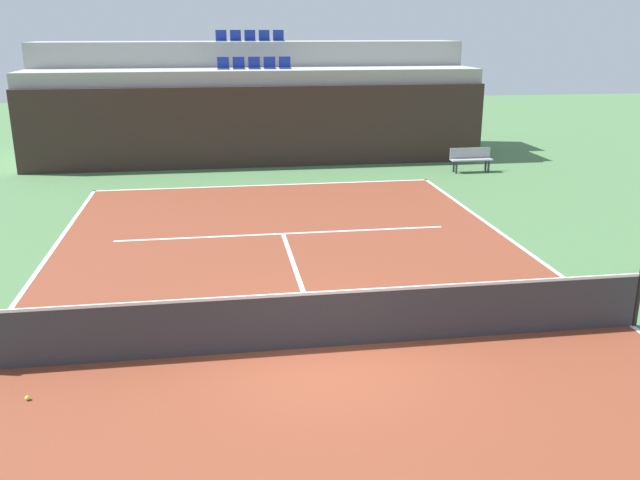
# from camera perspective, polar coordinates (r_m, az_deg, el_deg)

# --- Properties ---
(ground_plane) EXTENTS (80.00, 80.00, 0.00)m
(ground_plane) POSITION_cam_1_polar(r_m,az_deg,el_deg) (11.19, 0.21, -9.00)
(ground_plane) COLOR #477042
(court_surface) EXTENTS (11.00, 24.00, 0.01)m
(court_surface) POSITION_cam_1_polar(r_m,az_deg,el_deg) (11.18, 0.21, -8.97)
(court_surface) COLOR brown
(court_surface) RESTS_ON ground_plane
(baseline_far) EXTENTS (11.00, 0.10, 0.00)m
(baseline_far) POSITION_cam_1_polar(r_m,az_deg,el_deg) (22.46, -4.55, 4.60)
(baseline_far) COLOR white
(baseline_far) RESTS_ON court_surface
(sideline_right) EXTENTS (0.10, 24.00, 0.00)m
(sideline_right) POSITION_cam_1_polar(r_m,az_deg,el_deg) (13.11, 24.63, -6.53)
(sideline_right) COLOR white
(sideline_right) RESTS_ON court_surface
(service_line_far) EXTENTS (8.26, 0.10, 0.00)m
(service_line_far) POSITION_cam_1_polar(r_m,az_deg,el_deg) (17.11, -3.12, 0.53)
(service_line_far) COLOR white
(service_line_far) RESTS_ON court_surface
(centre_service_line) EXTENTS (0.10, 6.40, 0.00)m
(centre_service_line) POSITION_cam_1_polar(r_m,az_deg,el_deg) (14.09, -1.81, -3.21)
(centre_service_line) COLOR white
(centre_service_line) RESTS_ON court_surface
(back_wall) EXTENTS (17.06, 0.30, 2.94)m
(back_wall) POSITION_cam_1_polar(r_m,az_deg,el_deg) (25.31, -5.19, 9.39)
(back_wall) COLOR #33231E
(back_wall) RESTS_ON ground_plane
(stands_tier_lower) EXTENTS (17.06, 2.40, 3.47)m
(stands_tier_lower) POSITION_cam_1_polar(r_m,az_deg,el_deg) (26.61, -5.40, 10.35)
(stands_tier_lower) COLOR #9E9E99
(stands_tier_lower) RESTS_ON ground_plane
(stands_tier_upper) EXTENTS (17.06, 2.40, 4.42)m
(stands_tier_upper) POSITION_cam_1_polar(r_m,az_deg,el_deg) (28.94, -5.73, 11.86)
(stands_tier_upper) COLOR #9E9E99
(stands_tier_upper) RESTS_ON ground_plane
(seating_row_lower) EXTENTS (2.76, 0.44, 0.44)m
(seating_row_lower) POSITION_cam_1_polar(r_m,az_deg,el_deg) (26.54, -5.53, 14.36)
(seating_row_lower) COLOR navy
(seating_row_lower) RESTS_ON stands_tier_lower
(seating_row_upper) EXTENTS (2.76, 0.44, 0.44)m
(seating_row_upper) POSITION_cam_1_polar(r_m,az_deg,el_deg) (28.90, -5.88, 16.49)
(seating_row_upper) COLOR navy
(seating_row_upper) RESTS_ON stands_tier_upper
(tennis_net) EXTENTS (11.08, 0.08, 1.07)m
(tennis_net) POSITION_cam_1_polar(r_m,az_deg,el_deg) (10.97, 0.21, -6.62)
(tennis_net) COLOR black
(tennis_net) RESTS_ON court_surface
(player_bench) EXTENTS (1.50, 0.40, 0.85)m
(player_bench) POSITION_cam_1_polar(r_m,az_deg,el_deg) (25.07, 12.54, 6.74)
(player_bench) COLOR #99999E
(player_bench) RESTS_ON ground_plane
(tennis_ball_0) EXTENTS (0.07, 0.07, 0.07)m
(tennis_ball_0) POSITION_cam_1_polar(r_m,az_deg,el_deg) (10.53, -23.33, -12.07)
(tennis_ball_0) COLOR #CCE033
(tennis_ball_0) RESTS_ON court_surface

